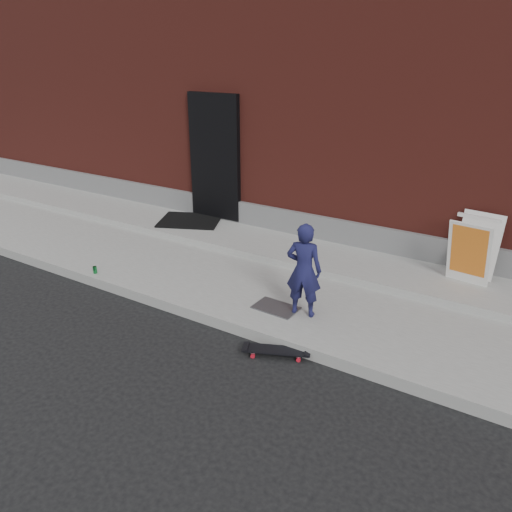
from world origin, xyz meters
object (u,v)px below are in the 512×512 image
Objects in this scene: skateboard at (276,350)px; soda_can at (95,270)px; pizza_sign at (473,249)px; child at (304,270)px.

soda_can is at bearing 175.58° from skateboard.
child is at bearing -130.02° from pizza_sign.
pizza_sign is (1.61, 1.91, -0.04)m from child.
skateboard is 3.17m from pizza_sign.
child is 2.50m from pizza_sign.
soda_can reaches higher than skateboard.
pizza_sign is 8.59× the size of soda_can.
skateboard is at bearing -4.42° from soda_can.
pizza_sign is at bearing 27.14° from soda_can.
soda_can is (-3.17, -0.53, -0.55)m from child.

